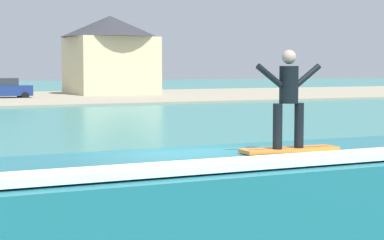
{
  "coord_description": "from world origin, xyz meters",
  "views": [
    {
      "loc": [
        -5.08,
        -11.02,
        2.79
      ],
      "look_at": [
        1.15,
        1.96,
        1.67
      ],
      "focal_mm": 63.71,
      "sensor_mm": 36.0,
      "label": 1
    }
  ],
  "objects_px": {
    "wave_crest": "(257,188)",
    "surfer": "(289,94)",
    "surfboard": "(289,150)",
    "house_gabled_white": "(110,52)",
    "car_far_shore": "(6,89)"
  },
  "relations": [
    {
      "from": "surfboard",
      "to": "car_far_shore",
      "type": "relative_size",
      "value": 0.44
    },
    {
      "from": "wave_crest",
      "to": "surfboard",
      "type": "bearing_deg",
      "value": -68.26
    },
    {
      "from": "wave_crest",
      "to": "house_gabled_white",
      "type": "xyz_separation_m",
      "value": [
        15.72,
        54.06,
        3.66
      ]
    },
    {
      "from": "wave_crest",
      "to": "surfer",
      "type": "height_order",
      "value": "surfer"
    },
    {
      "from": "car_far_shore",
      "to": "wave_crest",
      "type": "bearing_deg",
      "value": -95.49
    },
    {
      "from": "surfboard",
      "to": "wave_crest",
      "type": "bearing_deg",
      "value": 111.74
    },
    {
      "from": "house_gabled_white",
      "to": "car_far_shore",
      "type": "bearing_deg",
      "value": -158.49
    },
    {
      "from": "car_far_shore",
      "to": "house_gabled_white",
      "type": "xyz_separation_m",
      "value": [
        10.94,
        4.31,
        3.36
      ]
    },
    {
      "from": "surfer",
      "to": "house_gabled_white",
      "type": "bearing_deg",
      "value": 74.15
    },
    {
      "from": "wave_crest",
      "to": "surfboard",
      "type": "height_order",
      "value": "surfboard"
    },
    {
      "from": "wave_crest",
      "to": "surfer",
      "type": "distance_m",
      "value": 1.85
    },
    {
      "from": "wave_crest",
      "to": "car_far_shore",
      "type": "bearing_deg",
      "value": 84.51
    },
    {
      "from": "surfboard",
      "to": "house_gabled_white",
      "type": "relative_size",
      "value": 0.18
    },
    {
      "from": "surfboard",
      "to": "surfer",
      "type": "relative_size",
      "value": 1.06
    },
    {
      "from": "car_far_shore",
      "to": "surfboard",
      "type": "bearing_deg",
      "value": -95.14
    }
  ]
}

